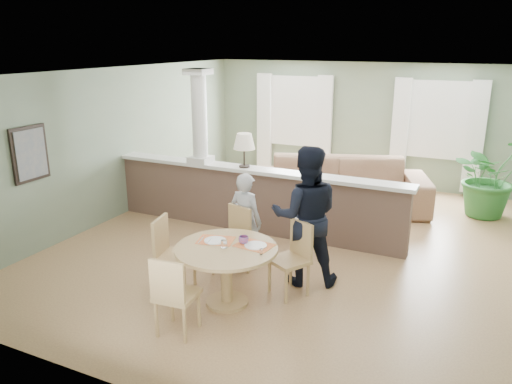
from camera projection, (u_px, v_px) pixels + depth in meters
The scene contains 12 objects.
ground at pixel (297, 243), 8.08m from camera, with size 8.00×8.00×0.00m, color tan.
room_shell at pixel (312, 126), 8.10m from camera, with size 7.02×8.02×2.71m.
pony_wall at pixel (248, 191), 8.45m from camera, with size 5.32×0.38×2.70m.
sofa at pixel (338, 185), 9.56m from camera, with size 3.34×1.30×0.97m, color #846348.
houseplant at pixel (490, 176), 9.15m from camera, with size 1.35×1.17×1.50m, color #2A6A2B.
dining_table at pixel (227, 259), 6.06m from camera, with size 1.25×1.25×0.85m.
chair_far_boy at pixel (234, 237), 6.93m from camera, with size 0.53×0.53×0.95m.
chair_far_man at pixel (294, 255), 6.35m from camera, with size 0.59×0.59×0.96m.
chair_near at pixel (173, 293), 5.41m from camera, with size 0.47×0.47×0.95m.
chair_side at pixel (170, 251), 6.45m from camera, with size 0.52×0.52×0.98m.
child_person at pixel (246, 221), 7.06m from camera, with size 0.51×0.33×1.40m, color #A3A3A8.
man_person at pixel (306, 216), 6.54m from camera, with size 0.91×0.71×1.88m, color black.
Camera 1 is at (2.59, -7.05, 3.15)m, focal length 35.00 mm.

